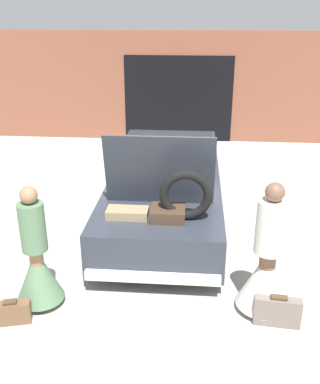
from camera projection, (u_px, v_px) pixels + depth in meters
ground_plane at (166, 210)px, 8.03m from camera, size 40.00×40.00×0.00m
garage_wall_back at (179, 88)px, 11.62m from camera, size 12.00×0.14×2.80m
car at (167, 181)px, 7.81m from camera, size 1.83×5.10×1.83m
person_left at (37, 264)px, 5.37m from camera, size 0.58×0.58×1.56m
person_right at (267, 268)px, 5.24m from camera, size 0.67×0.67×1.65m
suitcase_beside_left_person at (12, 313)px, 5.18m from camera, size 0.45×0.24×0.30m
suitcase_beside_right_person at (277, 311)px, 5.13m from camera, size 0.54×0.18×0.39m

